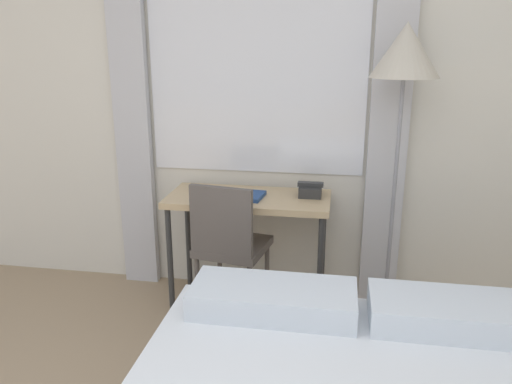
{
  "coord_description": "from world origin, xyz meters",
  "views": [
    {
      "loc": [
        0.42,
        -0.57,
        1.68
      ],
      "look_at": [
        -0.0,
        1.95,
        0.91
      ],
      "focal_mm": 35.0,
      "sensor_mm": 36.0,
      "label": 1
    }
  ],
  "objects_px": {
    "desk": "(249,209)",
    "book": "(241,195)",
    "standing_lamp": "(404,68)",
    "desk_chair": "(229,241)",
    "telephone": "(310,190)"
  },
  "relations": [
    {
      "from": "desk",
      "to": "book",
      "type": "distance_m",
      "value": 0.11
    },
    {
      "from": "desk",
      "to": "standing_lamp",
      "type": "relative_size",
      "value": 0.56
    },
    {
      "from": "standing_lamp",
      "to": "book",
      "type": "bearing_deg",
      "value": -178.87
    },
    {
      "from": "desk",
      "to": "desk_chair",
      "type": "relative_size",
      "value": 1.12
    },
    {
      "from": "desk_chair",
      "to": "book",
      "type": "relative_size",
      "value": 3.04
    },
    {
      "from": "desk",
      "to": "book",
      "type": "xyz_separation_m",
      "value": [
        -0.04,
        -0.03,
        0.1
      ]
    },
    {
      "from": "telephone",
      "to": "desk_chair",
      "type": "bearing_deg",
      "value": -151.67
    },
    {
      "from": "desk",
      "to": "desk_chair",
      "type": "height_order",
      "value": "desk_chair"
    },
    {
      "from": "desk",
      "to": "standing_lamp",
      "type": "xyz_separation_m",
      "value": [
        0.87,
        -0.01,
        0.87
      ]
    },
    {
      "from": "desk_chair",
      "to": "standing_lamp",
      "type": "bearing_deg",
      "value": 20.02
    },
    {
      "from": "desk",
      "to": "telephone",
      "type": "distance_m",
      "value": 0.4
    },
    {
      "from": "desk_chair",
      "to": "standing_lamp",
      "type": "xyz_separation_m",
      "value": [
        0.96,
        0.17,
        1.02
      ]
    },
    {
      "from": "telephone",
      "to": "book",
      "type": "xyz_separation_m",
      "value": [
        -0.42,
        -0.1,
        -0.02
      ]
    },
    {
      "from": "desk",
      "to": "telephone",
      "type": "xyz_separation_m",
      "value": [
        0.38,
        0.07,
        0.12
      ]
    },
    {
      "from": "desk_chair",
      "to": "book",
      "type": "height_order",
      "value": "desk_chair"
    }
  ]
}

